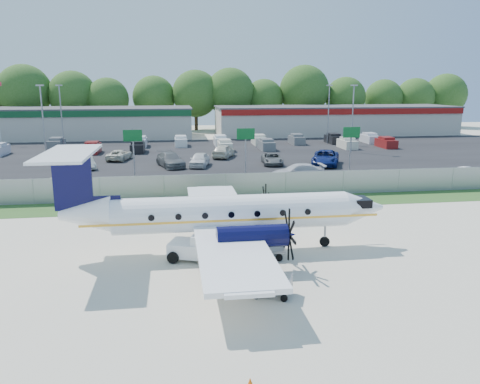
{
  "coord_description": "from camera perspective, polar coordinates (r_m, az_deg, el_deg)",
  "views": [
    {
      "loc": [
        -4.19,
        -23.1,
        9.04
      ],
      "look_at": [
        0.0,
        6.0,
        2.3
      ],
      "focal_mm": 35.0,
      "sensor_mm": 36.0,
      "label": 1
    }
  ],
  "objects": [
    {
      "name": "ground",
      "position": [
        25.16,
        1.97,
        -8.16
      ],
      "size": [
        170.0,
        170.0,
        0.0
      ],
      "primitive_type": "plane",
      "color": "beige",
      "rests_on": "ground"
    },
    {
      "name": "grass_verge",
      "position": [
        36.48,
        -1.34,
        -1.42
      ],
      "size": [
        170.0,
        4.0,
        0.02
      ],
      "primitive_type": "cube",
      "color": "#2D561E",
      "rests_on": "ground"
    },
    {
      "name": "access_road",
      "position": [
        43.26,
        -2.45,
        0.86
      ],
      "size": [
        170.0,
        8.0,
        0.02
      ],
      "primitive_type": "cube",
      "color": "black",
      "rests_on": "ground"
    },
    {
      "name": "parking_lot",
      "position": [
        63.88,
        -4.36,
        4.75
      ],
      "size": [
        170.0,
        32.0,
        0.02
      ],
      "primitive_type": "cube",
      "color": "black",
      "rests_on": "ground"
    },
    {
      "name": "perimeter_fence",
      "position": [
        38.19,
        -1.71,
        0.76
      ],
      "size": [
        120.0,
        0.06,
        1.99
      ],
      "color": "gray",
      "rests_on": "ground"
    },
    {
      "name": "building_west",
      "position": [
        87.59,
        -21.45,
        7.84
      ],
      "size": [
        46.4,
        12.4,
        5.24
      ],
      "color": "beige",
      "rests_on": "ground"
    },
    {
      "name": "building_east",
      "position": [
        90.5,
        11.45,
        8.6
      ],
      "size": [
        44.4,
        12.4,
        5.24
      ],
      "color": "beige",
      "rests_on": "ground"
    },
    {
      "name": "sign_left",
      "position": [
        46.48,
        -12.9,
        5.88
      ],
      "size": [
        1.8,
        0.26,
        5.0
      ],
      "color": "gray",
      "rests_on": "ground"
    },
    {
      "name": "sign_mid",
      "position": [
        46.88,
        0.69,
        6.27
      ],
      "size": [
        1.8,
        0.26,
        5.0
      ],
      "color": "gray",
      "rests_on": "ground"
    },
    {
      "name": "sign_right",
      "position": [
        49.77,
        13.38,
        6.31
      ],
      "size": [
        1.8,
        0.26,
        5.0
      ],
      "color": "gray",
      "rests_on": "ground"
    },
    {
      "name": "light_pole_nw",
      "position": [
        63.23,
        -22.92,
        8.46
      ],
      "size": [
        0.9,
        0.35,
        9.09
      ],
      "color": "gray",
      "rests_on": "ground"
    },
    {
      "name": "light_pole_ne",
      "position": [
        65.82,
        13.57,
        9.25
      ],
      "size": [
        0.9,
        0.35,
        9.09
      ],
      "color": "gray",
      "rests_on": "ground"
    },
    {
      "name": "light_pole_sw",
      "position": [
        72.94,
        -20.97,
        9.08
      ],
      "size": [
        0.9,
        0.35,
        9.09
      ],
      "color": "gray",
      "rests_on": "ground"
    },
    {
      "name": "light_pole_se",
      "position": [
        75.2,
        10.75,
        9.79
      ],
      "size": [
        0.9,
        0.35,
        9.09
      ],
      "color": "gray",
      "rests_on": "ground"
    },
    {
      "name": "tree_line",
      "position": [
        97.61,
        -5.74,
        7.54
      ],
      "size": [
        112.0,
        6.0,
        14.0
      ],
      "primitive_type": null,
      "color": "#2C5519",
      "rests_on": "ground"
    },
    {
      "name": "aircraft",
      "position": [
        25.59,
        -1.89,
        -2.57
      ],
      "size": [
        18.29,
        18.08,
        5.72
      ],
      "color": "white",
      "rests_on": "ground"
    },
    {
      "name": "pushback_tug",
      "position": [
        24.98,
        -5.24,
        -6.7
      ],
      "size": [
        3.01,
        2.61,
        1.42
      ],
      "color": "white",
      "rests_on": "ground"
    },
    {
      "name": "baggage_cart_near",
      "position": [
        20.93,
        3.88,
        -11.43
      ],
      "size": [
        2.0,
        1.6,
        0.92
      ],
      "color": "gray",
      "rests_on": "ground"
    },
    {
      "name": "baggage_cart_far",
      "position": [
        25.3,
        3.07,
        -6.78
      ],
      "size": [
        2.38,
        1.72,
        1.13
      ],
      "color": "gray",
      "rests_on": "ground"
    },
    {
      "name": "cone_starboard_wing",
      "position": [
        34.95,
        -9.56,
        -1.82
      ],
      "size": [
        0.39,
        0.39,
        0.55
      ],
      "color": "#E85707",
      "rests_on": "ground"
    },
    {
      "name": "road_car_west",
      "position": [
        41.69,
        -19.43,
        -0.36
      ],
      "size": [
        5.02,
        2.82,
        1.37
      ],
      "primitive_type": "imported",
      "rotation": [
        0.0,
        0.0,
        1.37
      ],
      "color": "beige",
      "rests_on": "ground"
    },
    {
      "name": "road_car_mid",
      "position": [
        46.11,
        6.98,
        1.51
      ],
      "size": [
        5.33,
        2.18,
        1.54
      ],
      "primitive_type": "imported",
      "rotation": [
        0.0,
        0.0,
        -1.57
      ],
      "color": "silver",
      "rests_on": "ground"
    },
    {
      "name": "road_car_east",
      "position": [
        50.54,
        26.31,
        1.26
      ],
      "size": [
        4.09,
        2.07,
        1.29
      ],
      "primitive_type": "imported",
      "rotation": [
        0.0,
        0.0,
        1.38
      ],
      "color": "silver",
      "rests_on": "ground"
    },
    {
      "name": "parked_car_a",
      "position": [
        54.43,
        -18.2,
        2.71
      ],
      "size": [
        2.73,
        4.31,
        1.34
      ],
      "primitive_type": "imported",
      "rotation": [
        0.0,
        0.0,
        0.35
      ],
      "color": "beige",
      "rests_on": "ground"
    },
    {
      "name": "parked_car_b",
      "position": [
        53.55,
        -8.46,
        3.05
      ],
      "size": [
        3.73,
        5.96,
        1.61
      ],
      "primitive_type": "imported",
      "rotation": [
        0.0,
        0.0,
        0.29
      ],
      "color": "#595B5E",
      "rests_on": "ground"
    },
    {
      "name": "parked_car_c",
      "position": [
        53.36,
        -4.94,
        3.11
      ],
      "size": [
        2.85,
        4.9,
        1.57
      ],
      "primitive_type": "imported",
      "rotation": [
        0.0,
        0.0,
        -0.23
      ],
      "color": "silver",
      "rests_on": "ground"
    },
    {
      "name": "parked_car_d",
      "position": [
        54.68,
        3.92,
        3.37
      ],
      "size": [
        2.59,
        4.91,
        1.32
      ],
      "primitive_type": "imported",
      "rotation": [
        0.0,
        0.0,
        -0.09
      ],
      "color": "#595B5E",
      "rests_on": "ground"
    },
    {
      "name": "parked_car_e",
      "position": [
        54.95,
        10.34,
        3.24
      ],
      "size": [
        4.94,
        6.79,
        1.72
      ],
      "primitive_type": "imported",
      "rotation": [
        0.0,
        0.0,
        -0.38
      ],
      "color": "navy",
      "rests_on": "ground"
    },
    {
      "name": "parked_car_f",
      "position": [
        59.62,
        -14.43,
        3.79
      ],
      "size": [
        3.19,
        5.07,
        1.31
      ],
      "primitive_type": "imported",
      "rotation": [
        0.0,
        0.0,
        2.91
      ],
      "color": "beige",
      "rests_on": "ground"
    },
    {
      "name": "parked_car_g",
      "position": [
        59.82,
        -2.01,
        4.22
      ],
      "size": [
        3.74,
        5.4,
        1.71
      ],
      "primitive_type": "imported",
      "rotation": [
        0.0,
        0.0,
        2.76
      ],
      "color": "beige",
      "rests_on": "ground"
    },
    {
      "name": "far_parking_rows",
      "position": [
        68.82,
        -4.65,
        5.33
      ],
      "size": [
        56.0,
        10.0,
        1.6
      ],
      "primitive_type": null,
      "color": "gray",
      "rests_on": "ground"
    }
  ]
}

